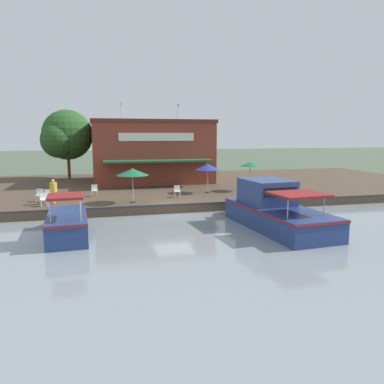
{
  "coord_description": "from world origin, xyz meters",
  "views": [
    {
      "loc": [
        23.39,
        -4.69,
        5.14
      ],
      "look_at": [
        -1.0,
        1.47,
        1.3
      ],
      "focal_mm": 35.0,
      "sensor_mm": 36.0,
      "label": 1
    }
  ],
  "objects_px": {
    "tree_downstream_bank": "(65,136)",
    "cafe_chair_beside_entrance": "(39,194)",
    "cafe_chair_mid_patio": "(48,195)",
    "cafe_chair_back_row_seat": "(270,189)",
    "cafe_chair_far_corner_seat": "(95,190)",
    "motorboat_outer_channel": "(68,222)",
    "patio_umbrella_far_corner": "(208,167)",
    "person_at_quay_edge": "(53,189)",
    "cafe_chair_under_first_umbrella": "(44,199)",
    "patio_umbrella_near_quay_edge": "(133,172)",
    "waterfront_restaurant": "(151,151)",
    "motorboat_nearest_quay": "(270,209)",
    "patio_umbrella_mid_patio_right": "(250,164)",
    "cafe_chair_facing_river": "(177,191)"
  },
  "relations": [
    {
      "from": "motorboat_nearest_quay",
      "to": "tree_downstream_bank",
      "type": "bearing_deg",
      "value": -150.2
    },
    {
      "from": "motorboat_nearest_quay",
      "to": "cafe_chair_mid_patio",
      "type": "bearing_deg",
      "value": -121.3
    },
    {
      "from": "patio_umbrella_mid_patio_right",
      "to": "cafe_chair_mid_patio",
      "type": "bearing_deg",
      "value": -83.79
    },
    {
      "from": "patio_umbrella_far_corner",
      "to": "cafe_chair_under_first_umbrella",
      "type": "xyz_separation_m",
      "value": [
        2.93,
        -11.87,
        -1.57
      ]
    },
    {
      "from": "patio_umbrella_far_corner",
      "to": "person_at_quay_edge",
      "type": "xyz_separation_m",
      "value": [
        2.25,
        -11.33,
        -1.01
      ]
    },
    {
      "from": "cafe_chair_under_first_umbrella",
      "to": "motorboat_outer_channel",
      "type": "bearing_deg",
      "value": 18.12
    },
    {
      "from": "waterfront_restaurant",
      "to": "motorboat_nearest_quay",
      "type": "height_order",
      "value": "waterfront_restaurant"
    },
    {
      "from": "patio_umbrella_near_quay_edge",
      "to": "cafe_chair_far_corner_seat",
      "type": "height_order",
      "value": "patio_umbrella_near_quay_edge"
    },
    {
      "from": "waterfront_restaurant",
      "to": "patio_umbrella_far_corner",
      "type": "height_order",
      "value": "waterfront_restaurant"
    },
    {
      "from": "cafe_chair_mid_patio",
      "to": "cafe_chair_far_corner_seat",
      "type": "height_order",
      "value": "same"
    },
    {
      "from": "person_at_quay_edge",
      "to": "tree_downstream_bank",
      "type": "relative_size",
      "value": 0.23
    },
    {
      "from": "cafe_chair_mid_patio",
      "to": "tree_downstream_bank",
      "type": "relative_size",
      "value": 0.12
    },
    {
      "from": "waterfront_restaurant",
      "to": "person_at_quay_edge",
      "type": "distance_m",
      "value": 13.95
    },
    {
      "from": "cafe_chair_facing_river",
      "to": "patio_umbrella_near_quay_edge",
      "type": "bearing_deg",
      "value": -65.91
    },
    {
      "from": "tree_downstream_bank",
      "to": "cafe_chair_beside_entrance",
      "type": "bearing_deg",
      "value": -3.59
    },
    {
      "from": "patio_umbrella_near_quay_edge",
      "to": "cafe_chair_facing_river",
      "type": "xyz_separation_m",
      "value": [
        -1.51,
        3.37,
        -1.6
      ]
    },
    {
      "from": "cafe_chair_back_row_seat",
      "to": "cafe_chair_mid_patio",
      "type": "height_order",
      "value": "same"
    },
    {
      "from": "cafe_chair_mid_patio",
      "to": "cafe_chair_beside_entrance",
      "type": "relative_size",
      "value": 1.0
    },
    {
      "from": "cafe_chair_beside_entrance",
      "to": "person_at_quay_edge",
      "type": "relative_size",
      "value": 0.52
    },
    {
      "from": "patio_umbrella_mid_patio_right",
      "to": "cafe_chair_under_first_umbrella",
      "type": "xyz_separation_m",
      "value": [
        3.18,
        -15.57,
        -1.68
      ]
    },
    {
      "from": "motorboat_outer_channel",
      "to": "tree_downstream_bank",
      "type": "height_order",
      "value": "tree_downstream_bank"
    },
    {
      "from": "person_at_quay_edge",
      "to": "motorboat_nearest_quay",
      "type": "relative_size",
      "value": 0.18
    },
    {
      "from": "cafe_chair_far_corner_seat",
      "to": "tree_downstream_bank",
      "type": "distance_m",
      "value": 13.14
    },
    {
      "from": "motorboat_nearest_quay",
      "to": "cafe_chair_facing_river",
      "type": "bearing_deg",
      "value": -154.03
    },
    {
      "from": "cafe_chair_far_corner_seat",
      "to": "tree_downstream_bank",
      "type": "relative_size",
      "value": 0.12
    },
    {
      "from": "patio_umbrella_far_corner",
      "to": "cafe_chair_mid_patio",
      "type": "bearing_deg",
      "value": -83.07
    },
    {
      "from": "patio_umbrella_near_quay_edge",
      "to": "motorboat_outer_channel",
      "type": "xyz_separation_m",
      "value": [
        5.56,
        -3.86,
        -1.95
      ]
    },
    {
      "from": "cafe_chair_beside_entrance",
      "to": "patio_umbrella_mid_patio_right",
      "type": "bearing_deg",
      "value": 94.29
    },
    {
      "from": "cafe_chair_facing_river",
      "to": "cafe_chair_far_corner_seat",
      "type": "relative_size",
      "value": 1.0
    },
    {
      "from": "cafe_chair_back_row_seat",
      "to": "cafe_chair_under_first_umbrella",
      "type": "xyz_separation_m",
      "value": [
        0.3,
        -15.96,
        0.0
      ]
    },
    {
      "from": "cafe_chair_beside_entrance",
      "to": "person_at_quay_edge",
      "type": "height_order",
      "value": "person_at_quay_edge"
    },
    {
      "from": "cafe_chair_beside_entrance",
      "to": "person_at_quay_edge",
      "type": "xyz_separation_m",
      "value": [
        1.29,
        1.09,
        0.55
      ]
    },
    {
      "from": "cafe_chair_facing_river",
      "to": "cafe_chair_far_corner_seat",
      "type": "distance_m",
      "value": 6.24
    },
    {
      "from": "cafe_chair_back_row_seat",
      "to": "motorboat_nearest_quay",
      "type": "bearing_deg",
      "value": -25.7
    },
    {
      "from": "waterfront_restaurant",
      "to": "patio_umbrella_mid_patio_right",
      "type": "relative_size",
      "value": 4.77
    },
    {
      "from": "patio_umbrella_far_corner",
      "to": "tree_downstream_bank",
      "type": "xyz_separation_m",
      "value": [
        -12.66,
        -11.56,
        2.37
      ]
    },
    {
      "from": "cafe_chair_beside_entrance",
      "to": "cafe_chair_facing_river",
      "type": "bearing_deg",
      "value": 86.82
    },
    {
      "from": "patio_umbrella_near_quay_edge",
      "to": "cafe_chair_under_first_umbrella",
      "type": "height_order",
      "value": "patio_umbrella_near_quay_edge"
    },
    {
      "from": "cafe_chair_back_row_seat",
      "to": "cafe_chair_far_corner_seat",
      "type": "relative_size",
      "value": 1.0
    },
    {
      "from": "cafe_chair_mid_patio",
      "to": "motorboat_nearest_quay",
      "type": "distance_m",
      "value": 14.89
    },
    {
      "from": "patio_umbrella_mid_patio_right",
      "to": "patio_umbrella_near_quay_edge",
      "type": "relative_size",
      "value": 1.01
    },
    {
      "from": "patio_umbrella_far_corner",
      "to": "tree_downstream_bank",
      "type": "bearing_deg",
      "value": -137.6
    },
    {
      "from": "patio_umbrella_near_quay_edge",
      "to": "motorboat_outer_channel",
      "type": "height_order",
      "value": "patio_umbrella_near_quay_edge"
    },
    {
      "from": "cafe_chair_facing_river",
      "to": "motorboat_outer_channel",
      "type": "distance_m",
      "value": 10.12
    },
    {
      "from": "cafe_chair_mid_patio",
      "to": "patio_umbrella_near_quay_edge",
      "type": "bearing_deg",
      "value": 74.39
    },
    {
      "from": "patio_umbrella_far_corner",
      "to": "cafe_chair_far_corner_seat",
      "type": "relative_size",
      "value": 2.73
    },
    {
      "from": "cafe_chair_far_corner_seat",
      "to": "cafe_chair_under_first_umbrella",
      "type": "bearing_deg",
      "value": -42.95
    },
    {
      "from": "cafe_chair_beside_entrance",
      "to": "waterfront_restaurant",
      "type": "bearing_deg",
      "value": 137.29
    },
    {
      "from": "cafe_chair_back_row_seat",
      "to": "cafe_chair_far_corner_seat",
      "type": "distance_m",
      "value": 13.18
    },
    {
      "from": "motorboat_outer_channel",
      "to": "patio_umbrella_near_quay_edge",
      "type": "bearing_deg",
      "value": 145.26
    }
  ]
}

